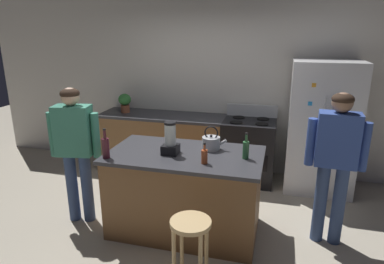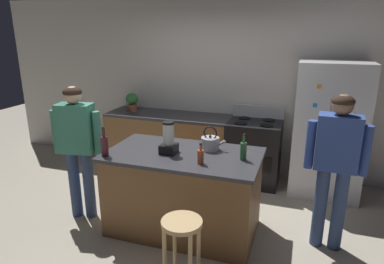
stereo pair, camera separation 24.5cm
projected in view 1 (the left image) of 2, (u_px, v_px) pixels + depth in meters
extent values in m
plane|color=#B2A893|center=(185.00, 229.00, 3.91)|extent=(14.00, 14.00, 0.00)
cube|color=silver|center=(219.00, 86.00, 5.32)|extent=(8.00, 0.10, 2.70)
cube|color=brown|center=(185.00, 194.00, 3.78)|extent=(1.61, 0.88, 0.89)
cube|color=#333338|center=(185.00, 155.00, 3.65)|extent=(1.67, 0.94, 0.04)
cube|color=brown|center=(164.00, 144.00, 5.41)|extent=(2.00, 0.64, 0.89)
cube|color=#333338|center=(163.00, 116.00, 5.28)|extent=(2.00, 0.64, 0.04)
cube|color=silver|center=(322.00, 128.00, 4.66)|extent=(0.90, 0.70, 1.82)
cylinder|color=#B7BABF|center=(322.00, 128.00, 4.30)|extent=(0.02, 0.02, 0.82)
cylinder|color=#B7BABF|center=(329.00, 129.00, 4.28)|extent=(0.02, 0.02, 0.82)
cube|color=#268CD8|center=(310.00, 104.00, 4.27)|extent=(0.05, 0.01, 0.05)
cube|color=#268CD8|center=(308.00, 140.00, 4.40)|extent=(0.05, 0.01, 0.05)
cube|color=purple|center=(327.00, 132.00, 4.31)|extent=(0.05, 0.01, 0.05)
cube|color=orange|center=(314.00, 85.00, 4.19)|extent=(0.05, 0.01, 0.05)
cube|color=black|center=(248.00, 151.00, 5.05)|extent=(0.76, 0.64, 0.93)
cube|color=black|center=(246.00, 162.00, 4.76)|extent=(0.60, 0.01, 0.24)
cube|color=#B7BABF|center=(252.00, 111.00, 5.16)|extent=(0.76, 0.06, 0.18)
cylinder|color=black|center=(236.00, 122.00, 4.82)|extent=(0.18, 0.18, 0.01)
cylinder|color=black|center=(262.00, 124.00, 4.73)|extent=(0.18, 0.18, 0.01)
cylinder|color=black|center=(239.00, 117.00, 5.09)|extent=(0.18, 0.18, 0.01)
cylinder|color=black|center=(263.00, 119.00, 5.01)|extent=(0.18, 0.18, 0.01)
cylinder|color=#384C7A|center=(72.00, 187.00, 4.00)|extent=(0.15, 0.15, 0.84)
cylinder|color=#384C7A|center=(87.00, 188.00, 3.98)|extent=(0.15, 0.15, 0.84)
cube|color=#3F8C72|center=(74.00, 131.00, 3.79)|extent=(0.43, 0.29, 0.57)
cylinder|color=#3F8C72|center=(53.00, 134.00, 3.82)|extent=(0.10, 0.10, 0.51)
cylinder|color=#3F8C72|center=(96.00, 135.00, 3.78)|extent=(0.10, 0.10, 0.51)
sphere|color=#D8AD8C|center=(70.00, 97.00, 3.67)|extent=(0.23, 0.23, 0.20)
ellipsoid|color=#332319|center=(70.00, 93.00, 3.66)|extent=(0.24, 0.24, 0.12)
cylinder|color=#384C7A|center=(338.00, 205.00, 3.54)|extent=(0.14, 0.14, 0.88)
cylinder|color=#384C7A|center=(320.00, 203.00, 3.60)|extent=(0.14, 0.14, 0.88)
cube|color=#334C99|center=(338.00, 140.00, 3.36)|extent=(0.41, 0.24, 0.55)
cylinder|color=#334C99|center=(365.00, 147.00, 3.30)|extent=(0.10, 0.10, 0.49)
cylinder|color=#334C99|center=(311.00, 142.00, 3.45)|extent=(0.10, 0.10, 0.49)
sphere|color=#8C664C|center=(343.00, 103.00, 3.25)|extent=(0.21, 0.21, 0.20)
ellipsoid|color=#332319|center=(343.00, 99.00, 3.24)|extent=(0.22, 0.22, 0.12)
cylinder|color=tan|center=(191.00, 223.00, 2.90)|extent=(0.36, 0.36, 0.04)
cylinder|color=tan|center=(174.00, 261.00, 2.92)|extent=(0.04, 0.04, 0.60)
cylinder|color=tan|center=(182.00, 245.00, 3.13)|extent=(0.04, 0.04, 0.60)
cylinder|color=tan|center=(206.00, 249.00, 3.07)|extent=(0.04, 0.04, 0.60)
cylinder|color=brown|center=(125.00, 109.00, 5.41)|extent=(0.14, 0.14, 0.12)
ellipsoid|color=#337A38|center=(125.00, 99.00, 5.37)|extent=(0.20, 0.20, 0.18)
cube|color=black|center=(171.00, 149.00, 3.61)|extent=(0.17, 0.17, 0.10)
cylinder|color=silver|center=(170.00, 135.00, 3.57)|extent=(0.12, 0.12, 0.23)
cylinder|color=black|center=(170.00, 123.00, 3.53)|extent=(0.12, 0.12, 0.02)
cylinder|color=#2D6638|center=(246.00, 150.00, 3.47)|extent=(0.07, 0.07, 0.18)
cylinder|color=#2D6638|center=(246.00, 138.00, 3.43)|extent=(0.03, 0.03, 0.08)
cylinder|color=black|center=(247.00, 134.00, 3.42)|extent=(0.03, 0.03, 0.02)
cylinder|color=#471923|center=(106.00, 148.00, 3.48)|extent=(0.08, 0.08, 0.21)
cylinder|color=#471923|center=(105.00, 134.00, 3.44)|extent=(0.03, 0.03, 0.09)
cylinder|color=black|center=(104.00, 129.00, 3.42)|extent=(0.03, 0.03, 0.02)
cylinder|color=#B24C26|center=(204.00, 157.00, 3.35)|extent=(0.06, 0.06, 0.14)
cylinder|color=#B24C26|center=(205.00, 147.00, 3.32)|extent=(0.02, 0.02, 0.06)
cylinder|color=black|center=(205.00, 144.00, 3.31)|extent=(0.03, 0.03, 0.02)
cylinder|color=#B7BABF|center=(211.00, 143.00, 3.74)|extent=(0.20, 0.20, 0.14)
sphere|color=black|center=(211.00, 136.00, 3.72)|extent=(0.03, 0.03, 0.03)
cylinder|color=#B7BABF|center=(223.00, 142.00, 3.71)|extent=(0.09, 0.03, 0.08)
torus|color=black|center=(211.00, 133.00, 3.71)|extent=(0.16, 0.02, 0.16)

